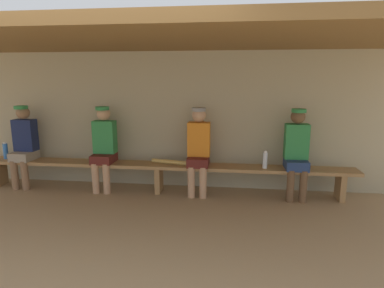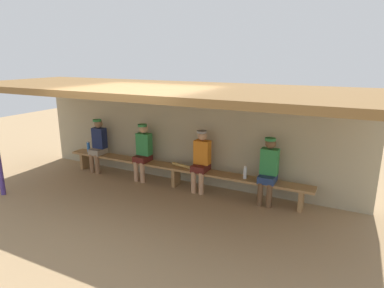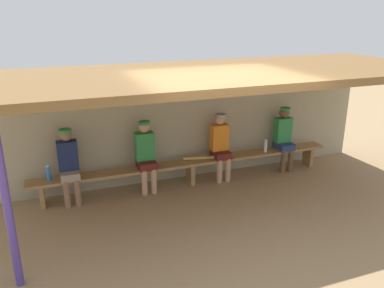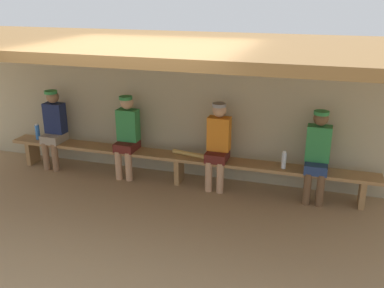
{
  "view_description": "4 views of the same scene",
  "coord_description": "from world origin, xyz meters",
  "px_view_note": "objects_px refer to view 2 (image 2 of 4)",
  "views": [
    {
      "loc": [
        1.14,
        -3.29,
        1.79
      ],
      "look_at": [
        0.56,
        1.32,
        0.84
      ],
      "focal_mm": 30.45,
      "sensor_mm": 36.0,
      "label": 1
    },
    {
      "loc": [
        3.48,
        -4.57,
        2.84
      ],
      "look_at": [
        0.47,
        1.44,
        1.06
      ],
      "focal_mm": 30.71,
      "sensor_mm": 36.0,
      "label": 2
    },
    {
      "loc": [
        -2.48,
        -5.14,
        3.26
      ],
      "look_at": [
        -0.04,
        1.37,
        0.88
      ],
      "focal_mm": 36.92,
      "sensor_mm": 36.0,
      "label": 3
    },
    {
      "loc": [
        2.09,
        -4.45,
        2.91
      ],
      "look_at": [
        0.31,
        1.25,
        0.78
      ],
      "focal_mm": 40.38,
      "sensor_mm": 36.0,
      "label": 4
    }
  ],
  "objects_px": {
    "player_shirtless_tan": "(268,168)",
    "water_bottle_clear": "(245,173)",
    "water_bottle_orange": "(88,147)",
    "player_in_blue": "(201,158)",
    "player_middle": "(143,149)",
    "bench": "(176,169)",
    "baseball_bat": "(186,167)",
    "player_leftmost": "(98,143)"
  },
  "relations": [
    {
      "from": "player_shirtless_tan",
      "to": "water_bottle_clear",
      "type": "xyz_separation_m",
      "value": [
        -0.46,
        -0.04,
        -0.16
      ]
    },
    {
      "from": "water_bottle_orange",
      "to": "player_shirtless_tan",
      "type": "bearing_deg",
      "value": -0.04
    },
    {
      "from": "player_in_blue",
      "to": "player_middle",
      "type": "distance_m",
      "value": 1.51
    },
    {
      "from": "bench",
      "to": "baseball_bat",
      "type": "distance_m",
      "value": 0.27
    },
    {
      "from": "player_middle",
      "to": "player_in_blue",
      "type": "bearing_deg",
      "value": 0.0
    },
    {
      "from": "player_in_blue",
      "to": "player_middle",
      "type": "relative_size",
      "value": 1.0
    },
    {
      "from": "player_shirtless_tan",
      "to": "water_bottle_clear",
      "type": "relative_size",
      "value": 5.1
    },
    {
      "from": "water_bottle_clear",
      "to": "water_bottle_orange",
      "type": "relative_size",
      "value": 0.94
    },
    {
      "from": "bench",
      "to": "baseball_bat",
      "type": "relative_size",
      "value": 7.82
    },
    {
      "from": "bench",
      "to": "player_middle",
      "type": "distance_m",
      "value": 0.96
    },
    {
      "from": "player_shirtless_tan",
      "to": "baseball_bat",
      "type": "height_order",
      "value": "player_shirtless_tan"
    },
    {
      "from": "player_leftmost",
      "to": "baseball_bat",
      "type": "relative_size",
      "value": 1.75
    },
    {
      "from": "water_bottle_orange",
      "to": "bench",
      "type": "bearing_deg",
      "value": -0.16
    },
    {
      "from": "bench",
      "to": "player_shirtless_tan",
      "type": "distance_m",
      "value": 2.12
    },
    {
      "from": "baseball_bat",
      "to": "water_bottle_clear",
      "type": "bearing_deg",
      "value": 10.87
    },
    {
      "from": "bench",
      "to": "water_bottle_clear",
      "type": "bearing_deg",
      "value": -1.42
    },
    {
      "from": "player_shirtless_tan",
      "to": "baseball_bat",
      "type": "relative_size",
      "value": 1.75
    },
    {
      "from": "player_leftmost",
      "to": "baseball_bat",
      "type": "distance_m",
      "value": 2.52
    },
    {
      "from": "baseball_bat",
      "to": "player_in_blue",
      "type": "bearing_deg",
      "value": 13.1
    },
    {
      "from": "bench",
      "to": "player_leftmost",
      "type": "bearing_deg",
      "value": 179.91
    },
    {
      "from": "player_leftmost",
      "to": "water_bottle_clear",
      "type": "xyz_separation_m",
      "value": [
        3.89,
        -0.04,
        -0.16
      ]
    },
    {
      "from": "player_in_blue",
      "to": "water_bottle_orange",
      "type": "height_order",
      "value": "player_in_blue"
    },
    {
      "from": "water_bottle_clear",
      "to": "player_middle",
      "type": "bearing_deg",
      "value": 179.0
    },
    {
      "from": "bench",
      "to": "player_in_blue",
      "type": "bearing_deg",
      "value": 0.32
    },
    {
      "from": "player_middle",
      "to": "player_leftmost",
      "type": "bearing_deg",
      "value": 180.0
    },
    {
      "from": "player_middle",
      "to": "baseball_bat",
      "type": "height_order",
      "value": "player_middle"
    },
    {
      "from": "player_in_blue",
      "to": "player_middle",
      "type": "bearing_deg",
      "value": 180.0
    },
    {
      "from": "player_shirtless_tan",
      "to": "player_leftmost",
      "type": "distance_m",
      "value": 4.34
    },
    {
      "from": "water_bottle_clear",
      "to": "bench",
      "type": "bearing_deg",
      "value": 178.58
    },
    {
      "from": "water_bottle_clear",
      "to": "baseball_bat",
      "type": "height_order",
      "value": "water_bottle_clear"
    },
    {
      "from": "player_shirtless_tan",
      "to": "player_in_blue",
      "type": "height_order",
      "value": "same"
    },
    {
      "from": "bench",
      "to": "player_shirtless_tan",
      "type": "height_order",
      "value": "player_shirtless_tan"
    },
    {
      "from": "player_shirtless_tan",
      "to": "water_bottle_orange",
      "type": "relative_size",
      "value": 4.79
    },
    {
      "from": "player_in_blue",
      "to": "baseball_bat",
      "type": "bearing_deg",
      "value": -179.46
    },
    {
      "from": "player_in_blue",
      "to": "bench",
      "type": "bearing_deg",
      "value": -179.68
    },
    {
      "from": "player_in_blue",
      "to": "baseball_bat",
      "type": "height_order",
      "value": "player_in_blue"
    },
    {
      "from": "bench",
      "to": "player_middle",
      "type": "bearing_deg",
      "value": 179.77
    },
    {
      "from": "bench",
      "to": "water_bottle_orange",
      "type": "xyz_separation_m",
      "value": [
        -2.6,
        0.01,
        0.21
      ]
    },
    {
      "from": "water_bottle_orange",
      "to": "baseball_bat",
      "type": "height_order",
      "value": "water_bottle_orange"
    },
    {
      "from": "player_shirtless_tan",
      "to": "water_bottle_clear",
      "type": "height_order",
      "value": "player_shirtless_tan"
    },
    {
      "from": "bench",
      "to": "water_bottle_clear",
      "type": "xyz_separation_m",
      "value": [
        1.63,
        -0.04,
        0.2
      ]
    },
    {
      "from": "player_in_blue",
      "to": "water_bottle_clear",
      "type": "height_order",
      "value": "player_in_blue"
    }
  ]
}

